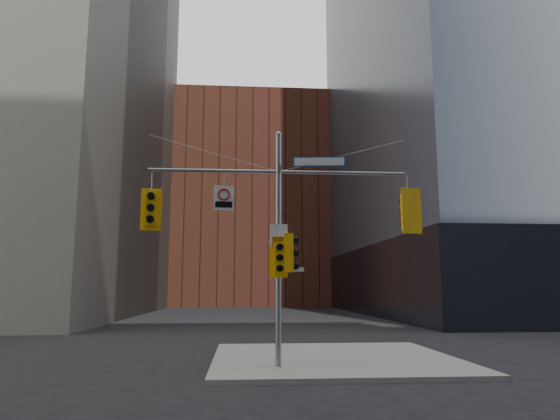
{
  "coord_description": "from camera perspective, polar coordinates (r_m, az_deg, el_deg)",
  "views": [
    {
      "loc": [
        -1.08,
        -13.1,
        2.46
      ],
      "look_at": [
        0.05,
        2.0,
        4.8
      ],
      "focal_mm": 32.0,
      "sensor_mm": 36.0,
      "label": 1
    }
  ],
  "objects": [
    {
      "name": "street_blade_ns",
      "position": [
        15.59,
        -0.3,
        -7.81
      ],
      "size": [
        0.03,
        0.72,
        0.14
      ],
      "rotation": [
        0.0,
        0.0,
        -0.0
      ],
      "color": "#145926",
      "rests_on": "ground"
    },
    {
      "name": "traffic_light_east_arm",
      "position": [
        16.12,
        14.43,
        -0.16
      ],
      "size": [
        0.67,
        0.62,
        1.42
      ],
      "rotation": [
        0.0,
        0.0,
        3.39
      ],
      "color": "#FFB70D",
      "rests_on": "ground"
    },
    {
      "name": "ground",
      "position": [
        13.38,
        0.46,
        -19.38
      ],
      "size": [
        160.0,
        160.0,
        0.0
      ],
      "primitive_type": "plane",
      "color": "black",
      "rests_on": "ground"
    },
    {
      "name": "brick_midrise",
      "position": [
        72.04,
        -3.36,
        0.46
      ],
      "size": [
        26.0,
        20.0,
        28.0
      ],
      "primitive_type": "cube",
      "color": "brown",
      "rests_on": "ground"
    },
    {
      "name": "podium_ne",
      "position": [
        53.67,
        28.78,
        -7.12
      ],
      "size": [
        36.4,
        36.4,
        6.0
      ],
      "primitive_type": "cube",
      "color": "black",
      "rests_on": "ground"
    },
    {
      "name": "regulatory_sign_arm",
      "position": [
        15.33,
        -6.44,
        1.47
      ],
      "size": [
        0.61,
        0.11,
        0.76
      ],
      "rotation": [
        0.0,
        0.0,
        0.1
      ],
      "color": "silver",
      "rests_on": "ground"
    },
    {
      "name": "signal_assembly",
      "position": [
        15.26,
        -0.18,
        -1.42
      ],
      "size": [
        8.0,
        0.8,
        7.3
      ],
      "color": "gray",
      "rests_on": "ground"
    },
    {
      "name": "street_sign_blade",
      "position": [
        15.77,
        4.49,
        5.53
      ],
      "size": [
        1.65,
        0.22,
        0.32
      ],
      "rotation": [
        0.0,
        0.0,
        -0.11
      ],
      "color": "navy",
      "rests_on": "ground"
    },
    {
      "name": "traffic_light_pole_front",
      "position": [
        14.89,
        -0.11,
        -5.5
      ],
      "size": [
        0.56,
        0.45,
        1.17
      ],
      "rotation": [
        0.0,
        0.0,
        0.05
      ],
      "color": "#FFB70D",
      "rests_on": "ground"
    },
    {
      "name": "traffic_light_pole_side",
      "position": [
        15.21,
        1.06,
        -4.92
      ],
      "size": [
        0.49,
        0.42,
        1.18
      ],
      "rotation": [
        0.0,
        0.0,
        1.74
      ],
      "color": "#FFB70D",
      "rests_on": "ground"
    },
    {
      "name": "regulatory_sign_pole",
      "position": [
        15.1,
        -0.15,
        -3.03
      ],
      "size": [
        0.54,
        0.09,
        0.71
      ],
      "rotation": [
        0.0,
        0.0,
        0.11
      ],
      "color": "silver",
      "rests_on": "ground"
    },
    {
      "name": "traffic_light_west_arm",
      "position": [
        15.54,
        -14.55,
        0.16
      ],
      "size": [
        0.62,
        0.53,
        1.29
      ],
      "rotation": [
        0.0,
        0.0,
        0.13
      ],
      "color": "#FFB70D",
      "rests_on": "ground"
    },
    {
      "name": "sidewalk_corner",
      "position": [
        17.54,
        6.14,
        -16.55
      ],
      "size": [
        8.0,
        8.0,
        0.15
      ],
      "primitive_type": "cube",
      "color": "gray",
      "rests_on": "ground"
    },
    {
      "name": "street_blade_ew",
      "position": [
        15.19,
        1.52,
        -6.81
      ],
      "size": [
        0.66,
        0.08,
        0.13
      ],
      "rotation": [
        0.0,
        0.0,
        0.08
      ],
      "color": "silver",
      "rests_on": "ground"
    }
  ]
}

